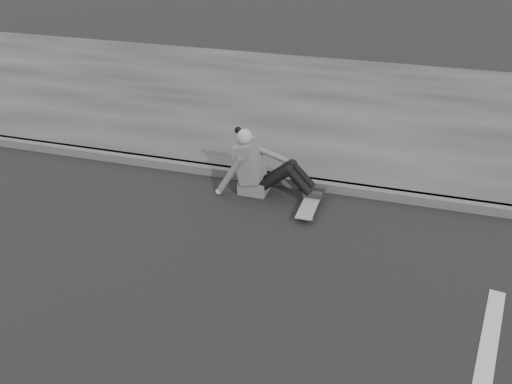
% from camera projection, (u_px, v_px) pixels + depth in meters
% --- Properties ---
extents(ground, '(80.00, 80.00, 0.00)m').
position_uv_depth(ground, '(147.00, 287.00, 5.71)').
color(ground, black).
rests_on(ground, ground).
extents(curb, '(24.00, 0.16, 0.12)m').
position_uv_depth(curb, '(232.00, 173.00, 7.85)').
color(curb, '#484848').
rests_on(curb, ground).
extents(sidewalk, '(24.00, 6.00, 0.12)m').
position_uv_depth(sidewalk, '(286.00, 102.00, 10.39)').
color(sidewalk, '#323232').
rests_on(sidewalk, ground).
extents(skateboard, '(0.20, 0.78, 0.09)m').
position_uv_depth(skateboard, '(310.00, 204.00, 7.06)').
color(skateboard, '#9C9C97').
rests_on(skateboard, ground).
extents(seated_woman, '(1.38, 0.46, 0.88)m').
position_uv_depth(seated_woman, '(259.00, 167.00, 7.31)').
color(seated_woman, '#535356').
rests_on(seated_woman, ground).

